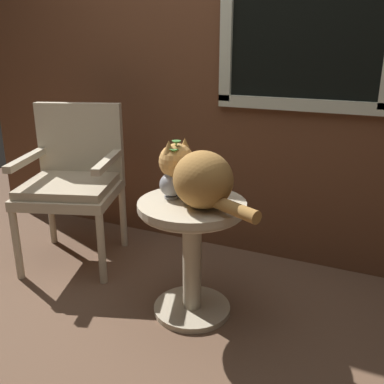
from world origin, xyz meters
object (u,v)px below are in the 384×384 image
at_px(wicker_chair, 74,176).
at_px(pewter_vase_with_ivy, 171,182).
at_px(cat, 198,176).
at_px(wicker_side_table, 192,237).

bearing_deg(wicker_chair, pewter_vase_with_ivy, -17.27).
bearing_deg(cat, wicker_side_table, 147.53).
relative_size(wicker_side_table, pewter_vase_with_ivy, 2.12).
bearing_deg(wicker_chair, cat, -16.49).
distance_m(wicker_chair, pewter_vase_with_ivy, 0.87).
bearing_deg(cat, pewter_vase_with_ivy, 167.67).
height_order(wicker_chair, cat, wicker_chair).
relative_size(wicker_side_table, cat, 1.06).
distance_m(wicker_side_table, cat, 0.33).
height_order(wicker_side_table, cat, cat).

